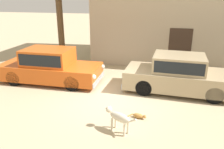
% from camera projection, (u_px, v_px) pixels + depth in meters
% --- Properties ---
extents(ground_plane, '(80.00, 80.00, 0.00)m').
position_uv_depth(ground_plane, '(107.00, 99.00, 8.24)').
color(ground_plane, tan).
extents(parked_sedan_nearest, '(4.50, 1.78, 1.47)m').
position_uv_depth(parked_sedan_nearest, '(50.00, 66.00, 9.71)').
color(parked_sedan_nearest, '#D15619').
rests_on(parked_sedan_nearest, ground_plane).
extents(parked_sedan_second, '(4.34, 1.92, 1.47)m').
position_uv_depth(parked_sedan_second, '(179.00, 74.00, 8.70)').
color(parked_sedan_second, tan).
rests_on(parked_sedan_second, ground_plane).
extents(stray_dog_spotted, '(1.00, 0.56, 0.69)m').
position_uv_depth(stray_dog_spotted, '(118.00, 117.00, 6.14)').
color(stray_dog_spotted, beige).
rests_on(stray_dog_spotted, ground_plane).
extents(stray_cat, '(0.59, 0.30, 0.16)m').
position_uv_depth(stray_cat, '(139.00, 116.00, 6.93)').
color(stray_cat, '#B77F3D').
rests_on(stray_cat, ground_plane).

